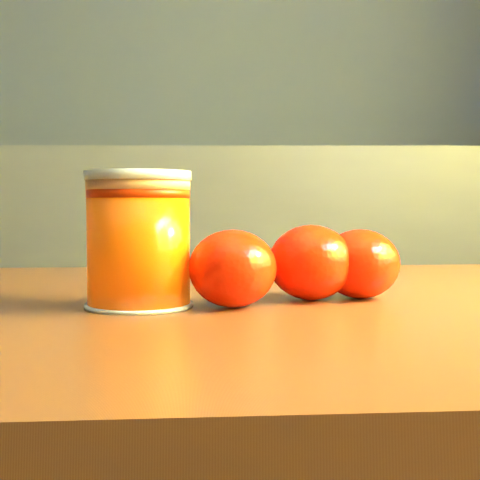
{
  "coord_description": "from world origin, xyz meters",
  "views": [
    {
      "loc": [
        0.81,
        -0.27,
        0.77
      ],
      "look_at": [
        0.81,
        0.28,
        0.74
      ],
      "focal_mm": 50.0,
      "sensor_mm": 36.0,
      "label": 1
    }
  ],
  "objects": [
    {
      "name": "orange_front",
      "position": [
        0.87,
        0.31,
        0.72
      ],
      "size": [
        0.07,
        0.07,
        0.07
      ],
      "primitive_type": "ellipsoid",
      "rotation": [
        0.0,
        0.0,
        -0.0
      ],
      "color": "#FF2105",
      "rests_on": "table"
    },
    {
      "name": "orange_back",
      "position": [
        0.92,
        0.32,
        0.72
      ],
      "size": [
        0.09,
        0.09,
        0.06
      ],
      "primitive_type": "ellipsoid",
      "rotation": [
        0.0,
        0.0,
        0.36
      ],
      "color": "#FF2105",
      "rests_on": "table"
    },
    {
      "name": "juice_glass",
      "position": [
        0.73,
        0.27,
        0.75
      ],
      "size": [
        0.09,
        0.09,
        0.11
      ],
      "rotation": [
        0.0,
        0.0,
        -0.39
      ],
      "color": "#F64F04",
      "rests_on": "table"
    },
    {
      "name": "table",
      "position": [
        0.9,
        0.32,
        0.6
      ],
      "size": [
        0.96,
        0.7,
        0.69
      ],
      "rotation": [
        0.0,
        0.0,
        0.07
      ],
      "color": "brown",
      "rests_on": "ground"
    },
    {
      "name": "orange_extra",
      "position": [
        0.81,
        0.27,
        0.72
      ],
      "size": [
        0.09,
        0.09,
        0.06
      ],
      "primitive_type": "ellipsoid",
      "rotation": [
        0.0,
        0.0,
        0.28
      ],
      "color": "#FF2105",
      "rests_on": "table"
    }
  ]
}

